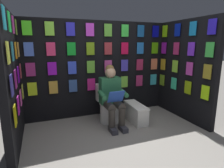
% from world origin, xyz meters
% --- Properties ---
extents(ground_plane, '(30.00, 30.00, 0.00)m').
position_xyz_m(ground_plane, '(0.00, 0.00, 0.00)').
color(ground_plane, gray).
extents(display_wall_back, '(3.28, 0.14, 2.08)m').
position_xyz_m(display_wall_back, '(0.00, -1.68, 1.04)').
color(display_wall_back, black).
rests_on(display_wall_back, ground).
extents(display_wall_left, '(0.14, 1.63, 2.08)m').
position_xyz_m(display_wall_left, '(-1.64, -0.82, 1.04)').
color(display_wall_left, black).
rests_on(display_wall_left, ground).
extents(display_wall_right, '(0.14, 1.63, 2.08)m').
position_xyz_m(display_wall_right, '(1.64, -0.82, 1.04)').
color(display_wall_right, black).
rests_on(display_wall_right, ground).
extents(toilet, '(0.41, 0.56, 0.77)m').
position_xyz_m(toilet, '(-0.04, -1.19, 0.33)').
color(toilet, white).
rests_on(toilet, ground).
extents(person_reading, '(0.53, 0.68, 1.19)m').
position_xyz_m(person_reading, '(-0.04, -0.96, 0.60)').
color(person_reading, '#286B42').
rests_on(person_reading, ground).
extents(comic_longbox_near, '(0.28, 0.71, 0.37)m').
position_xyz_m(comic_longbox_near, '(-0.56, -0.95, 0.19)').
color(comic_longbox_near, white).
rests_on(comic_longbox_near, ground).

